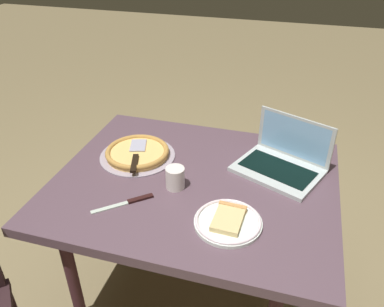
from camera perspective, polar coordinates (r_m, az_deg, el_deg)
name	(u,v)px	position (r m, az deg, el deg)	size (l,w,h in m)	color
ground_plane	(194,292)	(2.10, 0.32, -19.89)	(12.00, 12.00, 0.00)	olive
dining_table	(195,192)	(1.63, 0.38, -5.72)	(1.16, 0.94, 0.71)	#56404B
laptop	(282,161)	(1.68, 13.32, -1.03)	(0.42, 0.37, 0.22)	#B7C0BF
pizza_plate	(228,221)	(1.38, 5.42, -9.98)	(0.24, 0.24, 0.04)	white
pizza_tray	(137,153)	(1.75, -8.15, 0.10)	(0.34, 0.34, 0.04)	#A296A4
table_knife	(129,202)	(1.49, -9.36, -7.13)	(0.20, 0.17, 0.01)	beige
drink_cup	(175,178)	(1.53, -2.52, -3.62)	(0.08, 0.08, 0.09)	silver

